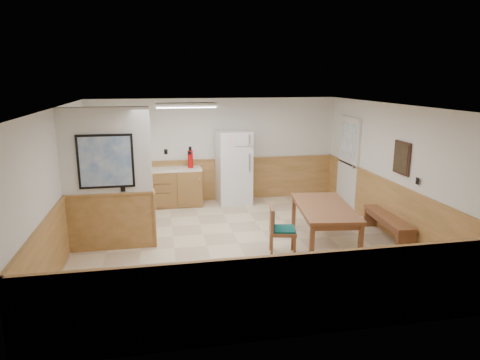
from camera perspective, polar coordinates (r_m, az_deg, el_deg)
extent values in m
plane|color=beige|center=(7.95, -0.21, -8.45)|extent=(6.00, 6.00, 0.00)
cube|color=silver|center=(7.39, -0.23, 9.85)|extent=(6.00, 6.00, 0.02)
cube|color=silver|center=(10.48, -3.27, 4.01)|extent=(6.00, 0.02, 2.50)
cube|color=silver|center=(8.63, 19.75, 1.19)|extent=(0.02, 6.00, 2.50)
cube|color=silver|center=(7.62, -22.97, -0.63)|extent=(0.02, 6.00, 2.50)
cube|color=tan|center=(10.61, -3.20, -0.01)|extent=(6.00, 0.04, 1.00)
cube|color=tan|center=(8.80, 19.26, -3.59)|extent=(0.04, 6.00, 1.00)
cube|color=tan|center=(7.82, -22.32, -5.96)|extent=(0.04, 6.00, 1.00)
cube|color=silver|center=(7.60, -17.47, 3.63)|extent=(1.50, 0.15, 1.50)
cube|color=tan|center=(7.89, -16.83, -5.34)|extent=(1.50, 0.17, 1.00)
cube|color=black|center=(7.53, -17.47, 2.38)|extent=(0.92, 0.03, 0.92)
cube|color=white|center=(7.51, -17.48, 2.36)|extent=(0.84, 0.01, 0.84)
cube|color=brown|center=(10.25, -9.07, -1.04)|extent=(1.40, 0.60, 0.86)
cube|color=brown|center=(10.32, -17.26, -1.40)|extent=(0.06, 0.60, 0.86)
cube|color=brown|center=(10.26, -13.15, -1.22)|extent=(0.06, 0.60, 0.86)
cube|color=beige|center=(10.14, -11.42, 1.32)|extent=(2.20, 0.60, 0.04)
cube|color=beige|center=(10.42, -11.44, 2.03)|extent=(2.20, 0.02, 0.10)
cube|color=silver|center=(10.31, 14.21, 2.18)|extent=(0.05, 1.02, 2.15)
cube|color=silver|center=(10.30, 14.16, 2.18)|extent=(0.04, 0.90, 2.05)
cube|color=silver|center=(10.21, 14.20, 5.07)|extent=(0.02, 0.76, 0.80)
cube|color=silver|center=(10.35, -14.92, 5.14)|extent=(0.80, 0.03, 1.00)
cube|color=white|center=(10.34, -14.93, 5.13)|extent=(0.70, 0.01, 0.90)
cube|color=#341E14|center=(8.31, 20.78, 2.77)|extent=(0.03, 0.50, 0.60)
cube|color=black|center=(8.30, 20.66, 2.77)|extent=(0.01, 0.42, 0.52)
cube|color=silver|center=(8.58, -7.21, 9.91)|extent=(1.20, 0.30, 0.08)
cube|color=white|center=(8.58, -7.20, 9.61)|extent=(1.15, 0.25, 0.01)
cube|color=white|center=(10.25, -0.85, 1.69)|extent=(0.82, 0.75, 1.76)
cube|color=silver|center=(9.83, 1.29, 5.45)|extent=(0.03, 0.02, 0.23)
cube|color=silver|center=(9.92, 1.28, 2.34)|extent=(0.03, 0.02, 0.41)
cube|color=brown|center=(7.76, 11.20, -3.59)|extent=(1.16, 1.93, 0.05)
cube|color=brown|center=(7.78, 11.18, -4.12)|extent=(1.05, 1.82, 0.10)
cube|color=brown|center=(7.01, 9.56, -8.63)|extent=(0.08, 0.08, 0.70)
cube|color=brown|center=(8.58, 7.17, -4.39)|extent=(0.08, 0.08, 0.70)
cube|color=brown|center=(7.22, 15.77, -8.31)|extent=(0.08, 0.08, 0.70)
cube|color=brown|center=(8.75, 12.29, -4.25)|extent=(0.08, 0.08, 0.70)
cube|color=brown|center=(8.50, 19.14, -4.71)|extent=(0.46, 1.56, 0.05)
cube|color=brown|center=(7.99, 21.56, -7.77)|extent=(0.32, 0.09, 0.40)
cube|color=brown|center=(9.16, 16.81, -4.72)|extent=(0.32, 0.09, 0.40)
cube|color=brown|center=(7.36, 5.71, -6.84)|extent=(0.53, 0.53, 0.06)
cube|color=#10514C|center=(7.35, 5.72, -6.51)|extent=(0.48, 0.48, 0.03)
cube|color=brown|center=(7.27, 4.24, -5.14)|extent=(0.14, 0.44, 0.40)
cube|color=#10514C|center=(7.27, 2.73, -5.14)|extent=(0.10, 0.38, 0.34)
cube|color=brown|center=(7.25, 4.26, -9.03)|extent=(0.05, 0.05, 0.39)
cube|color=brown|center=(7.61, 4.11, -7.93)|extent=(0.05, 0.05, 0.39)
cube|color=brown|center=(7.29, 7.31, -9.01)|extent=(0.05, 0.05, 0.39)
cube|color=brown|center=(7.64, 7.00, -7.91)|extent=(0.05, 0.05, 0.39)
cylinder|color=#BC0A0C|center=(10.12, -6.63, 2.77)|extent=(0.16, 0.16, 0.41)
cylinder|color=black|center=(10.07, -6.67, 4.18)|extent=(0.07, 0.07, 0.09)
cylinder|color=#167D22|center=(10.18, -15.72, 1.90)|extent=(0.08, 0.08, 0.23)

